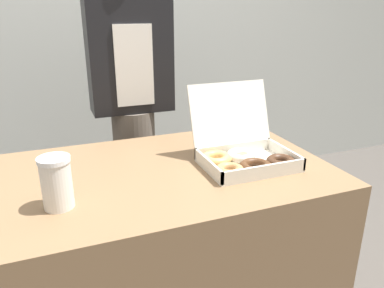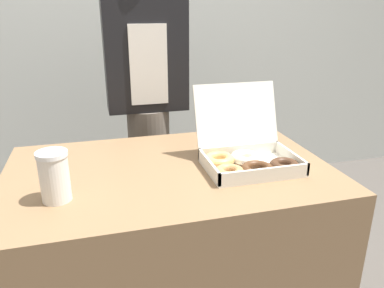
% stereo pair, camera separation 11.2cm
% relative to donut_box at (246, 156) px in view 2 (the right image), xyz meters
% --- Properties ---
extents(table, '(1.04, 0.67, 0.76)m').
position_rel_donut_box_xyz_m(table, '(-0.24, 0.06, -0.42)').
color(table, brown).
rests_on(table, ground_plane).
extents(donut_box, '(0.30, 0.29, 0.25)m').
position_rel_donut_box_xyz_m(donut_box, '(0.00, 0.00, 0.00)').
color(donut_box, silver).
rests_on(donut_box, table).
extents(coffee_cup, '(0.08, 0.08, 0.14)m').
position_rel_donut_box_xyz_m(coffee_cup, '(-0.58, -0.07, 0.03)').
color(coffee_cup, silver).
rests_on(coffee_cup, table).
extents(person_customer, '(0.36, 0.23, 1.58)m').
position_rel_donut_box_xyz_m(person_customer, '(-0.22, 0.66, 0.11)').
color(person_customer, '#665B51').
rests_on(person_customer, ground_plane).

